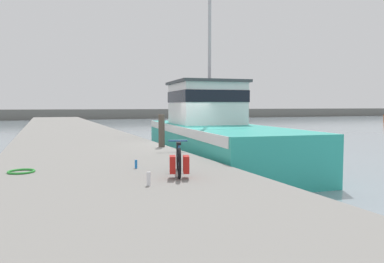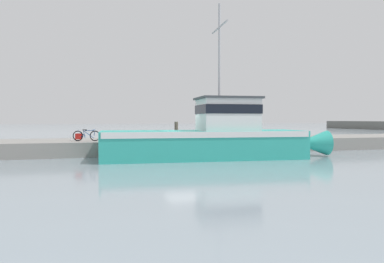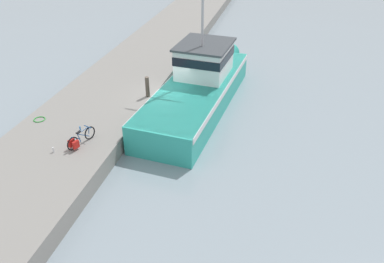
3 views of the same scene
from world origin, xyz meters
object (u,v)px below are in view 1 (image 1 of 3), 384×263
object	(u,v)px
mooring_post	(162,131)
water_bottle_on_curb	(149,179)
bicycle_touring	(179,160)
water_bottle_by_bike	(136,164)
fishing_boat_main	(212,132)

from	to	relation	value
mooring_post	water_bottle_on_curb	bearing A→B (deg)	-109.07
bicycle_touring	mooring_post	distance (m)	5.71
bicycle_touring	water_bottle_by_bike	bearing A→B (deg)	135.28
water_bottle_by_bike	mooring_post	bearing A→B (deg)	65.58
water_bottle_on_curb	bicycle_touring	bearing A→B (deg)	41.07
water_bottle_by_bike	water_bottle_on_curb	bearing A→B (deg)	-96.42
bicycle_touring	water_bottle_by_bike	size ratio (longest dim) A/B	7.99
mooring_post	water_bottle_by_bike	world-z (taller)	mooring_post
bicycle_touring	fishing_boat_main	bearing A→B (deg)	78.02
bicycle_touring	water_bottle_by_bike	world-z (taller)	bicycle_touring
bicycle_touring	mooring_post	world-z (taller)	mooring_post
water_bottle_by_bike	fishing_boat_main	bearing A→B (deg)	51.23
bicycle_touring	water_bottle_on_curb	xyz separation A→B (m)	(-0.87, -0.76, -0.20)
mooring_post	water_bottle_by_bike	xyz separation A→B (m)	(-1.96, -4.31, -0.49)
fishing_boat_main	water_bottle_on_curb	bearing A→B (deg)	-116.87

